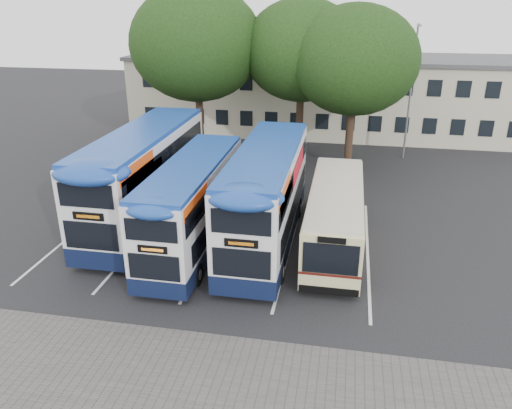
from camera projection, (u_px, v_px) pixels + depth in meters
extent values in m
plane|color=black|center=(281.00, 307.00, 18.44)|extent=(120.00, 120.00, 0.00)
cube|color=#595654|center=(187.00, 399.00, 14.24)|extent=(40.00, 6.00, 0.01)
cube|color=silver|center=(81.00, 228.00, 24.80)|extent=(0.12, 11.00, 0.01)
cube|color=silver|center=(147.00, 233.00, 24.20)|extent=(0.12, 11.00, 0.01)
cube|color=silver|center=(217.00, 239.00, 23.61)|extent=(0.12, 11.00, 0.01)
cube|color=silver|center=(290.00, 246.00, 23.02)|extent=(0.12, 11.00, 0.01)
cube|color=silver|center=(368.00, 252.00, 22.42)|extent=(0.12, 11.00, 0.01)
cube|color=beige|center=(326.00, 95.00, 41.79)|extent=(32.00, 8.00, 6.00)
cube|color=#4C4C4F|center=(328.00, 58.00, 40.61)|extent=(32.40, 8.40, 0.30)
cube|color=black|center=(322.00, 122.00, 38.64)|extent=(30.00, 0.06, 1.20)
cube|color=black|center=(324.00, 85.00, 37.56)|extent=(30.00, 0.06, 1.20)
cylinder|color=gray|center=(410.00, 95.00, 33.84)|extent=(0.14, 0.14, 9.00)
cube|color=gray|center=(419.00, 24.00, 32.11)|extent=(0.12, 0.80, 0.12)
cube|color=gray|center=(419.00, 25.00, 31.77)|extent=(0.25, 0.50, 0.12)
cylinder|color=black|center=(200.00, 118.00, 34.69)|extent=(0.50, 0.50, 5.72)
ellipsoid|color=black|center=(197.00, 44.00, 32.80)|extent=(8.81, 8.81, 7.49)
cylinder|color=black|center=(299.00, 122.00, 34.19)|extent=(0.50, 0.50, 5.45)
ellipsoid|color=black|center=(302.00, 50.00, 32.39)|extent=(7.71, 7.71, 6.56)
cylinder|color=black|center=(350.00, 132.00, 32.09)|extent=(0.50, 0.50, 5.19)
ellipsoid|color=black|center=(355.00, 60.00, 30.37)|extent=(7.84, 7.84, 6.66)
cube|color=#0F1737|center=(148.00, 208.00, 25.27)|extent=(2.67, 11.23, 0.86)
cube|color=white|center=(144.00, 169.00, 24.47)|extent=(2.67, 11.23, 3.32)
cube|color=#194199|center=(141.00, 134.00, 23.81)|extent=(2.62, 11.01, 0.32)
cube|color=black|center=(148.00, 184.00, 25.11)|extent=(2.71, 9.95, 1.07)
cube|color=black|center=(143.00, 154.00, 24.18)|extent=(2.71, 10.59, 0.96)
cube|color=#FF5815|center=(137.00, 168.00, 20.38)|extent=(0.02, 3.42, 0.59)
cube|color=black|center=(88.00, 216.00, 19.39)|extent=(1.28, 0.06, 0.32)
cylinder|color=black|center=(150.00, 188.00, 28.52)|extent=(0.32, 1.07, 1.07)
cylinder|color=black|center=(190.00, 190.00, 28.11)|extent=(0.32, 1.07, 1.07)
cylinder|color=black|center=(91.00, 242.00, 22.21)|extent=(0.32, 1.07, 1.07)
cylinder|color=black|center=(142.00, 246.00, 21.80)|extent=(0.32, 1.07, 1.07)
cube|color=#0F1737|center=(195.00, 234.00, 22.72)|extent=(2.29, 9.63, 0.73)
cube|color=white|center=(193.00, 197.00, 22.04)|extent=(2.29, 9.63, 2.84)
cube|color=#194199|center=(191.00, 166.00, 21.47)|extent=(2.25, 9.44, 0.28)
cube|color=black|center=(196.00, 211.00, 22.59)|extent=(2.33, 8.53, 0.92)
cube|color=black|center=(192.00, 184.00, 21.79)|extent=(2.33, 9.08, 0.83)
cube|color=#FF5815|center=(196.00, 202.00, 18.53)|extent=(0.02, 2.94, 0.50)
cube|color=black|center=(152.00, 249.00, 17.67)|extent=(1.10, 0.06, 0.28)
cylinder|color=black|center=(192.00, 212.00, 25.51)|extent=(0.28, 0.92, 0.92)
cylinder|color=black|center=(231.00, 215.00, 25.16)|extent=(0.28, 0.92, 0.92)
cylinder|color=black|center=(147.00, 270.00, 20.10)|extent=(0.28, 0.92, 0.92)
cylinder|color=black|center=(197.00, 274.00, 19.75)|extent=(0.28, 0.92, 0.92)
cube|color=#0F1737|center=(266.00, 228.00, 23.15)|extent=(2.54, 10.69, 0.81)
cube|color=white|center=(266.00, 188.00, 22.39)|extent=(2.54, 10.69, 3.16)
cube|color=#194199|center=(267.00, 153.00, 21.76)|extent=(2.49, 10.47, 0.31)
cube|color=black|center=(267.00, 203.00, 23.00)|extent=(2.58, 9.47, 1.02)
cube|color=black|center=(266.00, 173.00, 22.11)|extent=(2.58, 10.08, 0.92)
cube|color=#FF5815|center=(285.00, 191.00, 18.49)|extent=(0.02, 3.26, 0.56)
cube|color=black|center=(241.00, 243.00, 17.55)|extent=(1.22, 0.06, 0.31)
cylinder|color=black|center=(254.00, 205.00, 26.24)|extent=(0.31, 1.02, 1.02)
cylinder|color=black|center=(298.00, 208.00, 25.85)|extent=(0.31, 1.02, 1.02)
cylinder|color=black|center=(224.00, 266.00, 20.24)|extent=(0.31, 1.02, 1.02)
cylinder|color=black|center=(280.00, 272.00, 19.84)|extent=(0.31, 1.02, 1.02)
cube|color=#B60C1B|center=(299.00, 166.00, 23.05)|extent=(0.02, 4.07, 0.87)
cube|color=beige|center=(335.00, 216.00, 22.56)|extent=(2.33, 9.33, 2.38)
cube|color=beige|center=(337.00, 190.00, 22.09)|extent=(2.24, 8.95, 0.19)
cube|color=black|center=(336.00, 204.00, 22.83)|extent=(2.37, 7.46, 0.84)
cube|color=#501510|center=(335.00, 224.00, 22.71)|extent=(2.36, 9.35, 0.11)
cube|color=black|center=(331.00, 259.00, 18.19)|extent=(2.05, 0.06, 1.21)
cylinder|color=black|center=(304.00, 267.00, 20.25)|extent=(0.28, 0.93, 0.93)
cylinder|color=black|center=(357.00, 272.00, 19.89)|extent=(0.28, 0.93, 0.93)
cylinder|color=black|center=(315.00, 210.00, 25.66)|extent=(0.28, 0.93, 0.93)
cylinder|color=black|center=(357.00, 213.00, 25.31)|extent=(0.28, 0.93, 0.93)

